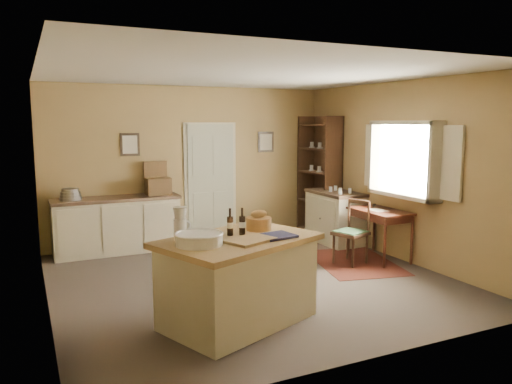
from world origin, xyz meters
TOP-DOWN VIEW (x-y plane):
  - ground at (0.00, 0.00)m, footprint 5.00×5.00m
  - wall_back at (0.00, 2.50)m, footprint 5.00×0.10m
  - wall_front at (0.00, -2.50)m, footprint 5.00×0.10m
  - wall_left at (-2.50, 0.00)m, footprint 0.10×5.00m
  - wall_right at (2.50, 0.00)m, footprint 0.10×5.00m
  - ceiling at (0.00, 0.00)m, footprint 5.00×5.00m
  - door at (0.35, 2.47)m, footprint 0.97×0.06m
  - framed_prints at (0.20, 2.48)m, footprint 2.82×0.02m
  - window at (2.42, -0.20)m, footprint 0.25×1.99m
  - work_island at (-0.72, -1.24)m, footprint 1.87×1.55m
  - sideboard at (-1.34, 2.20)m, footprint 1.99×0.57m
  - rug at (1.75, 0.08)m, footprint 1.43×1.81m
  - writing_desk at (2.20, 0.08)m, footprint 0.58×0.95m
  - desk_chair at (1.66, 0.06)m, footprint 0.54×0.54m
  - right_cabinet at (2.20, 1.26)m, footprint 0.61×1.09m
  - shelving_unit at (2.36, 1.98)m, footprint 0.37×0.99m

SIDE VIEW (x-z plane):
  - ground at x=0.00m, z-range 0.00..0.00m
  - rug at x=1.75m, z-range 0.00..0.01m
  - right_cabinet at x=2.20m, z-range -0.04..0.95m
  - desk_chair at x=1.66m, z-range 0.00..0.92m
  - sideboard at x=-1.34m, z-range -0.11..1.07m
  - work_island at x=-0.72m, z-range -0.12..1.08m
  - writing_desk at x=2.20m, z-range 0.26..1.08m
  - door at x=0.35m, z-range 0.00..2.11m
  - shelving_unit at x=2.36m, z-range 0.00..2.19m
  - wall_back at x=0.00m, z-range 0.00..2.70m
  - wall_front at x=0.00m, z-range 0.00..2.70m
  - wall_left at x=-2.50m, z-range 0.00..2.70m
  - wall_right at x=2.50m, z-range 0.00..2.70m
  - window at x=2.42m, z-range 0.99..2.11m
  - framed_prints at x=0.20m, z-range 1.53..1.91m
  - ceiling at x=0.00m, z-range 2.70..2.70m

